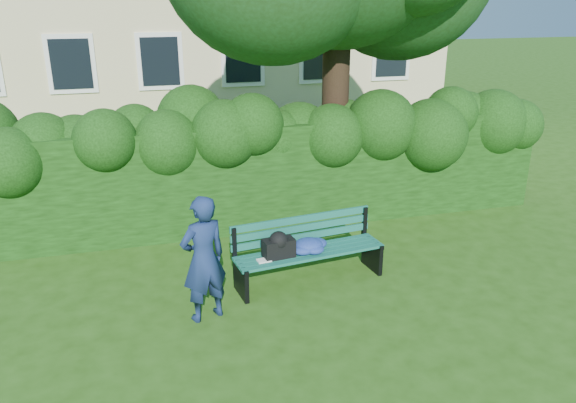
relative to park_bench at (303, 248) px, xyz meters
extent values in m
plane|color=#244A0F|center=(-0.02, 0.09, -0.50)|extent=(80.00, 80.00, 0.00)
cube|color=white|center=(-3.62, 10.07, 1.50)|extent=(1.30, 0.08, 1.60)
cube|color=black|center=(-3.62, 10.03, 1.50)|extent=(1.05, 0.04, 1.35)
cube|color=white|center=(-1.22, 10.07, 1.50)|extent=(1.30, 0.08, 1.60)
cube|color=black|center=(-1.22, 10.03, 1.50)|extent=(1.05, 0.04, 1.35)
cube|color=white|center=(1.18, 10.07, 1.50)|extent=(1.30, 0.08, 1.60)
cube|color=black|center=(1.18, 10.03, 1.50)|extent=(1.05, 0.04, 1.35)
cube|color=white|center=(3.58, 10.07, 1.50)|extent=(1.30, 0.08, 1.60)
cube|color=black|center=(3.58, 10.03, 1.50)|extent=(1.05, 0.04, 1.35)
cube|color=white|center=(5.98, 10.07, 1.50)|extent=(1.30, 0.08, 1.60)
cube|color=black|center=(5.98, 10.03, 1.50)|extent=(1.05, 0.04, 1.35)
cube|color=black|center=(-0.02, 2.29, 0.40)|extent=(10.00, 1.00, 1.80)
cylinder|color=black|center=(1.37, 2.61, 1.83)|extent=(0.47, 0.47, 4.67)
cube|color=#115546|center=(0.11, -0.21, -0.05)|extent=(2.10, 0.36, 0.04)
cube|color=#115546|center=(0.10, -0.09, -0.05)|extent=(2.10, 0.36, 0.04)
cube|color=#115546|center=(0.08, 0.03, -0.05)|extent=(2.10, 0.36, 0.04)
cube|color=#115546|center=(0.07, 0.14, -0.05)|extent=(2.10, 0.36, 0.04)
cube|color=#115546|center=(0.06, 0.22, 0.08)|extent=(2.10, 0.30, 0.10)
cube|color=#115546|center=(0.05, 0.23, 0.21)|extent=(2.10, 0.30, 0.10)
cube|color=#115546|center=(0.05, 0.24, 0.34)|extent=(2.10, 0.30, 0.10)
cube|color=black|center=(-0.91, -0.16, -0.28)|extent=(0.12, 0.50, 0.44)
cube|color=black|center=(-0.94, 0.10, 0.15)|extent=(0.07, 0.07, 0.45)
cube|color=black|center=(-0.90, -0.21, -0.06)|extent=(0.11, 0.42, 0.05)
cube|color=black|center=(1.09, 0.09, -0.28)|extent=(0.12, 0.50, 0.44)
cube|color=black|center=(1.05, 0.35, 0.15)|extent=(0.07, 0.07, 0.45)
cube|color=black|center=(1.09, 0.04, -0.06)|extent=(0.11, 0.42, 0.05)
cube|color=white|center=(-0.59, -0.17, -0.02)|extent=(0.19, 0.15, 0.02)
cube|color=black|center=(-0.37, -0.09, 0.09)|extent=(0.44, 0.28, 0.25)
imported|color=navy|center=(-1.43, -0.58, 0.30)|extent=(0.68, 0.56, 1.61)
camera|label=1|loc=(-2.07, -6.72, 3.29)|focal=35.00mm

